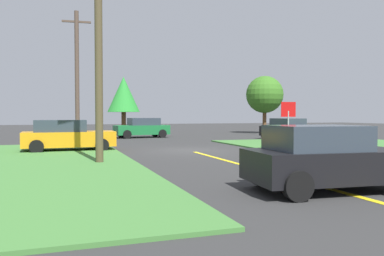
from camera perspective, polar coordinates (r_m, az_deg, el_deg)
ground_plane at (r=20.75m, az=-0.53°, el=-3.27°), size 120.00×120.00×0.00m
lane_stripe_center at (r=13.44m, az=10.31°, el=-6.12°), size 0.20×14.00×0.01m
stop_sign at (r=21.14m, az=13.82°, el=1.68°), size 0.77×0.21×2.55m
car_on_crossroad at (r=29.69m, az=13.49°, el=-0.20°), size 2.16×4.50×1.62m
car_behind_on_main_road at (r=10.22m, az=18.67°, el=-4.22°), size 4.03×2.34×1.62m
parked_car_near_building at (r=21.09m, az=-17.71°, el=-1.08°), size 4.57×1.99×1.62m
car_approaching_junction at (r=32.61m, az=-7.25°, el=0.03°), size 4.56×2.41×1.62m
utility_pole_near at (r=15.57m, az=-13.43°, el=12.44°), size 1.79×0.45×9.23m
utility_pole_mid at (r=26.39m, az=-16.37°, el=7.32°), size 1.80×0.27×8.50m
oak_tree_left at (r=40.43m, az=10.51°, el=4.78°), size 3.75×3.75×5.81m
pine_tree_center at (r=40.31m, az=-9.92°, el=4.80°), size 3.24×3.24×5.74m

